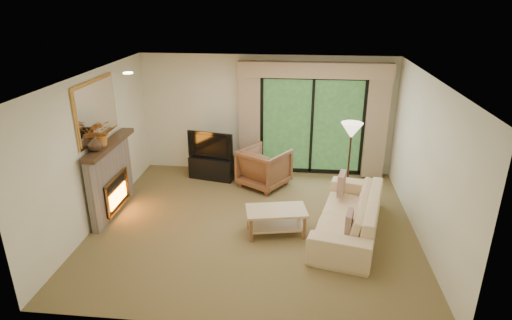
# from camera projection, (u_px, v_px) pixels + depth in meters

# --- Properties ---
(floor) EXTENTS (5.50, 5.50, 0.00)m
(floor) POSITION_uv_depth(u_px,v_px,m) (254.00, 224.00, 7.52)
(floor) COLOR brown
(floor) RESTS_ON ground
(ceiling) EXTENTS (5.50, 5.50, 0.00)m
(ceiling) POSITION_uv_depth(u_px,v_px,m) (254.00, 76.00, 6.57)
(ceiling) COLOR white
(ceiling) RESTS_ON ground
(wall_back) EXTENTS (5.00, 0.00, 5.00)m
(wall_back) POSITION_uv_depth(u_px,v_px,m) (266.00, 115.00, 9.36)
(wall_back) COLOR #F0E8C8
(wall_back) RESTS_ON ground
(wall_front) EXTENTS (5.00, 0.00, 5.00)m
(wall_front) POSITION_uv_depth(u_px,v_px,m) (230.00, 235.00, 4.73)
(wall_front) COLOR #F0E8C8
(wall_front) RESTS_ON ground
(wall_left) EXTENTS (0.00, 5.00, 5.00)m
(wall_left) POSITION_uv_depth(u_px,v_px,m) (95.00, 149.00, 7.31)
(wall_left) COLOR #F0E8C8
(wall_left) RESTS_ON ground
(wall_right) EXTENTS (0.00, 5.00, 5.00)m
(wall_right) POSITION_uv_depth(u_px,v_px,m) (426.00, 162.00, 6.78)
(wall_right) COLOR #F0E8C8
(wall_right) RESTS_ON ground
(fireplace) EXTENTS (0.24, 1.70, 1.37)m
(fireplace) POSITION_uv_depth(u_px,v_px,m) (111.00, 178.00, 7.71)
(fireplace) COLOR gray
(fireplace) RESTS_ON floor
(mirror) EXTENTS (0.07, 1.45, 1.02)m
(mirror) POSITION_uv_depth(u_px,v_px,m) (97.00, 110.00, 7.25)
(mirror) COLOR #CA8B3C
(mirror) RESTS_ON wall_left
(sliding_door) EXTENTS (2.26, 0.10, 2.16)m
(sliding_door) POSITION_uv_depth(u_px,v_px,m) (312.00, 126.00, 9.29)
(sliding_door) COLOR black
(sliding_door) RESTS_ON floor
(curtain_left) EXTENTS (0.45, 0.18, 2.35)m
(curtain_left) POSITION_uv_depth(u_px,v_px,m) (250.00, 121.00, 9.28)
(curtain_left) COLOR tan
(curtain_left) RESTS_ON floor
(curtain_right) EXTENTS (0.45, 0.18, 2.35)m
(curtain_right) POSITION_uv_depth(u_px,v_px,m) (376.00, 125.00, 9.03)
(curtain_right) COLOR tan
(curtain_right) RESTS_ON floor
(cornice) EXTENTS (3.20, 0.24, 0.32)m
(cornice) POSITION_uv_depth(u_px,v_px,m) (315.00, 70.00, 8.76)
(cornice) COLOR tan
(cornice) RESTS_ON wall_back
(media_console) EXTENTS (1.04, 0.63, 0.49)m
(media_console) POSITION_uv_depth(u_px,v_px,m) (213.00, 167.00, 9.35)
(media_console) COLOR black
(media_console) RESTS_ON floor
(tv) EXTENTS (1.02, 0.34, 0.59)m
(tv) POSITION_uv_depth(u_px,v_px,m) (212.00, 144.00, 9.15)
(tv) COLOR black
(tv) RESTS_ON media_console
(armchair) EXTENTS (1.22, 1.23, 0.82)m
(armchair) POSITION_uv_depth(u_px,v_px,m) (264.00, 167.00, 8.89)
(armchair) COLOR brown
(armchair) RESTS_ON floor
(sofa) EXTENTS (1.46, 2.55, 0.70)m
(sofa) POSITION_uv_depth(u_px,v_px,m) (349.00, 214.00, 7.16)
(sofa) COLOR beige
(sofa) RESTS_ON floor
(pillow_near) EXTENTS (0.16, 0.35, 0.34)m
(pillow_near) POSITION_uv_depth(u_px,v_px,m) (349.00, 222.00, 6.44)
(pillow_near) COLOR brown
(pillow_near) RESTS_ON sofa
(pillow_far) EXTENTS (0.19, 0.42, 0.40)m
(pillow_far) POSITION_uv_depth(u_px,v_px,m) (342.00, 183.00, 7.72)
(pillow_far) COLOR brown
(pillow_far) RESTS_ON sofa
(coffee_table) EXTENTS (1.08, 0.73, 0.45)m
(coffee_table) POSITION_uv_depth(u_px,v_px,m) (276.00, 221.00, 7.17)
(coffee_table) COLOR tan
(coffee_table) RESTS_ON floor
(floor_lamp) EXTENTS (0.46, 0.46, 1.54)m
(floor_lamp) POSITION_uv_depth(u_px,v_px,m) (349.00, 161.00, 8.25)
(floor_lamp) COLOR #F9E5C9
(floor_lamp) RESTS_ON floor
(vase) EXTENTS (0.26, 0.26, 0.25)m
(vase) POSITION_uv_depth(u_px,v_px,m) (95.00, 143.00, 7.01)
(vase) COLOR #402C1D
(vase) RESTS_ON fireplace
(branches) EXTENTS (0.51, 0.48, 0.46)m
(branches) POSITION_uv_depth(u_px,v_px,m) (101.00, 133.00, 7.21)
(branches) COLOR #BF7329
(branches) RESTS_ON fireplace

